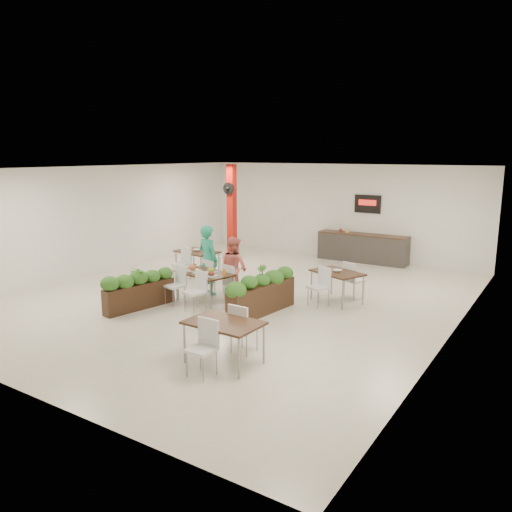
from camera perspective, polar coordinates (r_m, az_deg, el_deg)
The scene contains 12 objects.
ground at distance 12.59m, azimuth -1.60°, elevation -4.74°, with size 12.00×12.00×0.00m, color beige.
room_shell at distance 12.18m, azimuth -1.66°, elevation 4.35°, with size 10.10×12.10×3.22m.
red_column at distance 17.01m, azimuth -2.81°, elevation 5.20°, with size 0.40×0.41×3.20m.
service_counter at distance 16.95m, azimuth 12.07°, elevation 1.00°, with size 3.00×0.64×2.20m.
main_table at distance 12.07m, azimuth -5.93°, elevation -2.40°, with size 1.56×1.86×0.92m.
diner_man at distance 12.74m, azimuth -5.50°, elevation -0.45°, with size 0.65×0.43×1.79m, color #249D7A.
diner_woman at distance 12.30m, azimuth -2.55°, elevation -1.38°, with size 0.76×0.59×1.56m, color #F0746B.
planter_left at distance 11.88m, azimuth -13.21°, elevation -3.52°, with size 0.67×1.87×0.99m.
planter_right at distance 11.19m, azimuth 0.66°, elevation -4.09°, with size 0.60×2.15×1.13m.
side_table_a at distance 14.72m, azimuth -6.75°, elevation 0.13°, with size 1.33×1.67×0.92m.
side_table_b at distance 12.22m, azimuth 9.26°, elevation -2.33°, with size 1.41×1.66×0.92m.
side_table_c at distance 8.60m, azimuth -3.69°, elevation -8.25°, with size 1.29×1.63×0.92m.
Camera 1 is at (6.81, -9.97, 3.56)m, focal length 35.00 mm.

